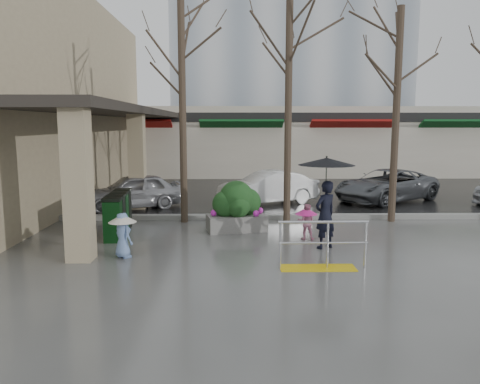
{
  "coord_description": "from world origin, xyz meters",
  "views": [
    {
      "loc": [
        -0.51,
        -10.74,
        3.03
      ],
      "look_at": [
        -0.31,
        1.13,
        1.3
      ],
      "focal_mm": 35.0,
      "sensor_mm": 36.0,
      "label": 1
    }
  ],
  "objects_px": {
    "tree_midwest": "(289,49)",
    "tree_mideast": "(399,62)",
    "planter": "(237,207)",
    "car_c": "(386,185)",
    "woman": "(326,190)",
    "car_a": "(133,191)",
    "handrail": "(321,251)",
    "tree_west": "(182,54)",
    "child_blue": "(123,230)",
    "car_b": "(268,188)",
    "news_boxes": "(118,214)",
    "child_pink": "(306,219)"
  },
  "relations": [
    {
      "from": "tree_midwest",
      "to": "car_c",
      "type": "bearing_deg",
      "value": 41.29
    },
    {
      "from": "tree_midwest",
      "to": "tree_mideast",
      "type": "height_order",
      "value": "tree_midwest"
    },
    {
      "from": "planter",
      "to": "tree_west",
      "type": "bearing_deg",
      "value": 143.13
    },
    {
      "from": "tree_west",
      "to": "child_blue",
      "type": "xyz_separation_m",
      "value": [
        -1.0,
        -3.92,
        -4.45
      ]
    },
    {
      "from": "car_c",
      "to": "woman",
      "type": "bearing_deg",
      "value": -62.57
    },
    {
      "from": "tree_midwest",
      "to": "planter",
      "type": "bearing_deg",
      "value": -142.42
    },
    {
      "from": "planter",
      "to": "car_c",
      "type": "bearing_deg",
      "value": 40.34
    },
    {
      "from": "car_b",
      "to": "tree_mideast",
      "type": "bearing_deg",
      "value": 25.82
    },
    {
      "from": "tree_west",
      "to": "tree_midwest",
      "type": "relative_size",
      "value": 0.97
    },
    {
      "from": "woman",
      "to": "child_blue",
      "type": "bearing_deg",
      "value": -24.63
    },
    {
      "from": "tree_west",
      "to": "child_blue",
      "type": "distance_m",
      "value": 6.01
    },
    {
      "from": "car_a",
      "to": "planter",
      "type": "bearing_deg",
      "value": 23.92
    },
    {
      "from": "handrail",
      "to": "woman",
      "type": "xyz_separation_m",
      "value": [
        0.4,
        1.63,
        1.06
      ]
    },
    {
      "from": "tree_mideast",
      "to": "tree_midwest",
      "type": "bearing_deg",
      "value": 180.0
    },
    {
      "from": "handrail",
      "to": "car_a",
      "type": "xyz_separation_m",
      "value": [
        -5.46,
        7.22,
        0.25
      ]
    },
    {
      "from": "tree_midwest",
      "to": "car_a",
      "type": "bearing_deg",
      "value": 155.5
    },
    {
      "from": "woman",
      "to": "planter",
      "type": "relative_size",
      "value": 1.27
    },
    {
      "from": "child_blue",
      "to": "handrail",
      "type": "bearing_deg",
      "value": -149.01
    },
    {
      "from": "woman",
      "to": "car_b",
      "type": "distance_m",
      "value": 6.58
    },
    {
      "from": "woman",
      "to": "child_pink",
      "type": "xyz_separation_m",
      "value": [
        -0.32,
        0.9,
        -0.88
      ]
    },
    {
      "from": "woman",
      "to": "car_c",
      "type": "bearing_deg",
      "value": -152.11
    },
    {
      "from": "tree_mideast",
      "to": "news_boxes",
      "type": "xyz_separation_m",
      "value": [
        -8.15,
        -1.63,
        -4.28
      ]
    },
    {
      "from": "tree_west",
      "to": "car_c",
      "type": "height_order",
      "value": "tree_west"
    },
    {
      "from": "tree_mideast",
      "to": "car_a",
      "type": "height_order",
      "value": "tree_mideast"
    },
    {
      "from": "planter",
      "to": "news_boxes",
      "type": "distance_m",
      "value": 3.3
    },
    {
      "from": "planter",
      "to": "news_boxes",
      "type": "relative_size",
      "value": 0.85
    },
    {
      "from": "tree_west",
      "to": "planter",
      "type": "relative_size",
      "value": 3.8
    },
    {
      "from": "woman",
      "to": "child_blue",
      "type": "xyz_separation_m",
      "value": [
        -4.76,
        -0.75,
        -0.8
      ]
    },
    {
      "from": "tree_midwest",
      "to": "tree_mideast",
      "type": "bearing_deg",
      "value": -0.0
    },
    {
      "from": "child_pink",
      "to": "car_a",
      "type": "bearing_deg",
      "value": -29.83
    },
    {
      "from": "tree_midwest",
      "to": "tree_mideast",
      "type": "distance_m",
      "value": 3.32
    },
    {
      "from": "tree_mideast",
      "to": "car_a",
      "type": "bearing_deg",
      "value": 164.31
    },
    {
      "from": "tree_midwest",
      "to": "car_b",
      "type": "bearing_deg",
      "value": 96.1
    },
    {
      "from": "handrail",
      "to": "car_c",
      "type": "relative_size",
      "value": 0.42
    },
    {
      "from": "woman",
      "to": "child_pink",
      "type": "relative_size",
      "value": 2.4
    },
    {
      "from": "tree_west",
      "to": "woman",
      "type": "relative_size",
      "value": 2.99
    },
    {
      "from": "woman",
      "to": "news_boxes",
      "type": "relative_size",
      "value": 1.09
    },
    {
      "from": "car_c",
      "to": "tree_mideast",
      "type": "bearing_deg",
      "value": -49.74
    },
    {
      "from": "handrail",
      "to": "child_blue",
      "type": "relative_size",
      "value": 1.81
    },
    {
      "from": "news_boxes",
      "to": "car_b",
      "type": "distance_m",
      "value": 6.67
    },
    {
      "from": "child_blue",
      "to": "car_a",
      "type": "distance_m",
      "value": 6.43
    },
    {
      "from": "car_c",
      "to": "child_pink",
      "type": "bearing_deg",
      "value": -68.05
    },
    {
      "from": "child_blue",
      "to": "planter",
      "type": "bearing_deg",
      "value": -91.7
    },
    {
      "from": "handrail",
      "to": "tree_mideast",
      "type": "relative_size",
      "value": 0.29
    },
    {
      "from": "tree_mideast",
      "to": "woman",
      "type": "xyz_separation_m",
      "value": [
        -2.74,
        -3.17,
        -3.43
      ]
    },
    {
      "from": "planter",
      "to": "car_c",
      "type": "height_order",
      "value": "planter"
    },
    {
      "from": "planter",
      "to": "car_c",
      "type": "relative_size",
      "value": 0.39
    },
    {
      "from": "child_blue",
      "to": "car_b",
      "type": "xyz_separation_m",
      "value": [
        3.85,
        7.21,
        -0.01
      ]
    },
    {
      "from": "woman",
      "to": "planter",
      "type": "bearing_deg",
      "value": -75.99
    },
    {
      "from": "tree_west",
      "to": "car_a",
      "type": "distance_m",
      "value": 5.48
    }
  ]
}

